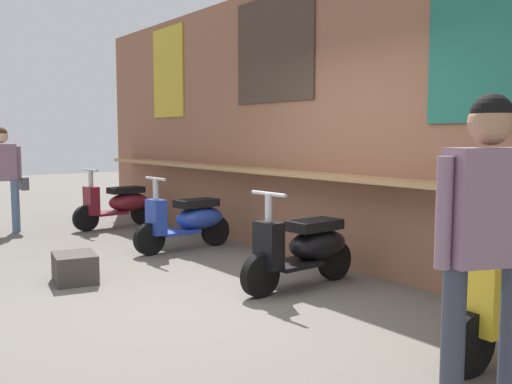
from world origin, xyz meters
The scene contains 8 objects.
ground_plane centered at (0.00, 0.00, 0.00)m, with size 35.78×35.78×0.00m, color #605B54.
market_stall_facade centered at (0.00, 2.02, 1.67)m, with size 12.78×0.61×3.34m.
scooter_maroon centered at (-4.46, 1.08, 0.39)m, with size 0.49×1.40×0.97m.
scooter_blue centered at (-2.24, 1.08, 0.39)m, with size 0.46×1.40×0.97m.
scooter_black centered at (0.03, 1.08, 0.39)m, with size 0.47×1.40×0.97m.
shopper_with_handbag centered at (-5.08, -0.52, 0.97)m, with size 0.33×0.64×1.61m.
shopper_browsing centered at (2.56, 0.03, 1.05)m, with size 0.34×0.54×1.69m.
merchandise_crate centered at (-1.49, -0.68, 0.15)m, with size 0.50×0.40×0.29m, color #3D3833.
Camera 1 is at (4.10, -2.57, 1.48)m, focal length 39.58 mm.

